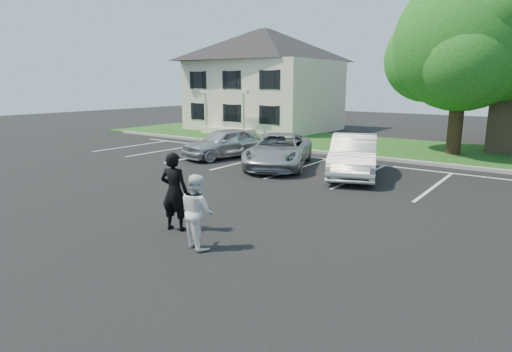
{
  "coord_description": "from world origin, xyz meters",
  "views": [
    {
      "loc": [
        6.33,
        -7.71,
        3.6
      ],
      "look_at": [
        0.0,
        1.0,
        1.25
      ],
      "focal_mm": 30.0,
      "sensor_mm": 36.0,
      "label": 1
    }
  ],
  "objects": [
    {
      "name": "grass_strip",
      "position": [
        0.0,
        16.0,
        0.04
      ],
      "size": [
        44.0,
        8.0,
        0.08
      ],
      "primitive_type": "cube",
      "color": "#173D0C",
      "rests_on": "ground"
    },
    {
      "name": "curb",
      "position": [
        0.0,
        12.0,
        0.07
      ],
      "size": [
        40.0,
        0.3,
        0.15
      ],
      "primitive_type": "cube",
      "color": "gray",
      "rests_on": "ground"
    },
    {
      "name": "house",
      "position": [
        -13.0,
        19.97,
        3.83
      ],
      "size": [
        10.3,
        9.22,
        7.6
      ],
      "color": "beige",
      "rests_on": "ground"
    },
    {
      "name": "tree",
      "position": [
        1.88,
        15.72,
        5.35
      ],
      "size": [
        7.8,
        7.2,
        8.8
      ],
      "color": "black",
      "rests_on": "ground"
    },
    {
      "name": "stall_lines",
      "position": [
        1.4,
        8.95,
        0.01
      ],
      "size": [
        34.0,
        5.36,
        0.01
      ],
      "color": "silver",
      "rests_on": "ground"
    },
    {
      "name": "man_black_suit",
      "position": [
        -1.29,
        -0.65,
        0.98
      ],
      "size": [
        0.82,
        0.66,
        1.96
      ],
      "primitive_type": "imported",
      "rotation": [
        0.0,
        0.0,
        3.45
      ],
      "color": "black",
      "rests_on": "ground"
    },
    {
      "name": "car_silver_west",
      "position": [
        -7.11,
        8.17,
        0.73
      ],
      "size": [
        2.72,
        4.57,
        1.46
      ],
      "primitive_type": "imported",
      "rotation": [
        0.0,
        0.0,
        -0.25
      ],
      "color": "#BCBBC1",
      "rests_on": "ground"
    },
    {
      "name": "car_silver_minivan",
      "position": [
        -3.68,
        7.76,
        0.72
      ],
      "size": [
        4.21,
        5.72,
        1.44
      ],
      "primitive_type": "imported",
      "rotation": [
        0.0,
        0.0,
        0.39
      ],
      "color": "#9FA2A6",
      "rests_on": "ground"
    },
    {
      "name": "ground_plane",
      "position": [
        0.0,
        0.0,
        0.0
      ],
      "size": [
        90.0,
        90.0,
        0.0
      ],
      "primitive_type": "plane",
      "color": "black",
      "rests_on": "ground"
    },
    {
      "name": "man_white_shirt",
      "position": [
        -0.03,
        -1.17,
        0.84
      ],
      "size": [
        0.96,
        0.84,
        1.67
      ],
      "primitive_type": "imported",
      "rotation": [
        0.0,
        0.0,
        2.84
      ],
      "color": "white",
      "rests_on": "ground"
    },
    {
      "name": "car_white_sedan",
      "position": [
        -0.3,
        7.94,
        0.81
      ],
      "size": [
        3.34,
        5.17,
        1.61
      ],
      "primitive_type": "imported",
      "rotation": [
        0.0,
        0.0,
        0.37
      ],
      "color": "silver",
      "rests_on": "ground"
    }
  ]
}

